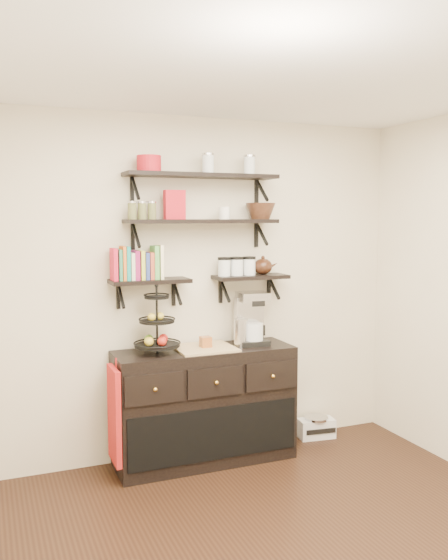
# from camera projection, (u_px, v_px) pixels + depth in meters

# --- Properties ---
(ceiling) EXTENTS (3.50, 3.50, 0.02)m
(ceiling) POSITION_uv_depth(u_px,v_px,m) (311.00, 62.00, 3.01)
(ceiling) COLOR white
(ceiling) RESTS_ON back_wall
(back_wall) EXTENTS (3.50, 0.02, 2.70)m
(back_wall) POSITION_uv_depth(u_px,v_px,m) (197.00, 288.00, 4.76)
(back_wall) COLOR silver
(back_wall) RESTS_ON ground
(shelf_top) EXTENTS (1.20, 0.27, 0.23)m
(shelf_top) POSITION_uv_depth(u_px,v_px,m) (202.00, 176.00, 4.55)
(shelf_top) COLOR black
(shelf_top) RESTS_ON back_wall
(shelf_mid) EXTENTS (1.20, 0.27, 0.23)m
(shelf_mid) POSITION_uv_depth(u_px,v_px,m) (202.00, 222.00, 4.58)
(shelf_mid) COLOR black
(shelf_mid) RESTS_ON back_wall
(shelf_low_left) EXTENTS (0.60, 0.25, 0.23)m
(shelf_low_left) POSITION_uv_depth(u_px,v_px,m) (150.00, 282.00, 4.49)
(shelf_low_left) COLOR black
(shelf_low_left) RESTS_ON back_wall
(shelf_low_right) EXTENTS (0.60, 0.25, 0.23)m
(shelf_low_right) POSITION_uv_depth(u_px,v_px,m) (250.00, 278.00, 4.80)
(shelf_low_right) COLOR black
(shelf_low_right) RESTS_ON back_wall
(cookbooks) EXTENTS (0.40, 0.15, 0.26)m
(cookbooks) POSITION_uv_depth(u_px,v_px,m) (141.00, 264.00, 4.44)
(cookbooks) COLOR red
(cookbooks) RESTS_ON shelf_low_left
(glass_canisters) EXTENTS (0.32, 0.10, 0.13)m
(glass_canisters) POSITION_uv_depth(u_px,v_px,m) (237.00, 267.00, 4.75)
(glass_canisters) COLOR silver
(glass_canisters) RESTS_ON shelf_low_right
(sideboard) EXTENTS (1.40, 0.50, 0.92)m
(sideboard) POSITION_uv_depth(u_px,v_px,m) (205.00, 405.00, 4.63)
(sideboard) COLOR black
(sideboard) RESTS_ON floor
(fruit_stand) EXTENTS (0.34, 0.34, 0.50)m
(fruit_stand) POSITION_uv_depth(u_px,v_px,m) (157.00, 330.00, 4.43)
(fruit_stand) COLOR black
(fruit_stand) RESTS_ON sideboard
(candle) EXTENTS (0.08, 0.08, 0.08)m
(candle) POSITION_uv_depth(u_px,v_px,m) (206.00, 342.00, 4.58)
(candle) COLOR #965022
(candle) RESTS_ON sideboard
(coffee_maker) EXTENTS (0.25, 0.24, 0.42)m
(coffee_maker) POSITION_uv_depth(u_px,v_px,m) (251.00, 319.00, 4.74)
(coffee_maker) COLOR black
(coffee_maker) RESTS_ON sideboard
(thermal_carafe) EXTENTS (0.11, 0.11, 0.22)m
(thermal_carafe) POSITION_uv_depth(u_px,v_px,m) (241.00, 333.00, 4.67)
(thermal_carafe) COLOR silver
(thermal_carafe) RESTS_ON sideboard
(apron) EXTENTS (0.04, 0.30, 0.70)m
(apron) POSITION_uv_depth(u_px,v_px,m) (114.00, 415.00, 4.26)
(apron) COLOR maroon
(apron) RESTS_ON sideboard
(radio) EXTENTS (0.33, 0.23, 0.19)m
(radio) POSITION_uv_depth(u_px,v_px,m) (316.00, 427.00, 5.16)
(radio) COLOR silver
(radio) RESTS_ON floor
(recipe_box) EXTENTS (0.16, 0.07, 0.22)m
(recipe_box) POSITION_uv_depth(u_px,v_px,m) (175.00, 205.00, 4.48)
(recipe_box) COLOR #B0141F
(recipe_box) RESTS_ON shelf_mid
(walnut_bowl) EXTENTS (0.24, 0.24, 0.13)m
(walnut_bowl) POSITION_uv_depth(u_px,v_px,m) (260.00, 211.00, 4.76)
(walnut_bowl) COLOR black
(walnut_bowl) RESTS_ON shelf_mid
(ramekins) EXTENTS (0.09, 0.09, 0.10)m
(ramekins) POSITION_uv_depth(u_px,v_px,m) (224.00, 213.00, 4.64)
(ramekins) COLOR white
(ramekins) RESTS_ON shelf_mid
(teapot) EXTENTS (0.24, 0.20, 0.15)m
(teapot) POSITION_uv_depth(u_px,v_px,m) (263.00, 265.00, 4.83)
(teapot) COLOR black
(teapot) RESTS_ON shelf_low_right
(red_pot) EXTENTS (0.18, 0.18, 0.12)m
(red_pot) POSITION_uv_depth(u_px,v_px,m) (149.00, 164.00, 4.38)
(red_pot) COLOR #B0141F
(red_pot) RESTS_ON shelf_top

